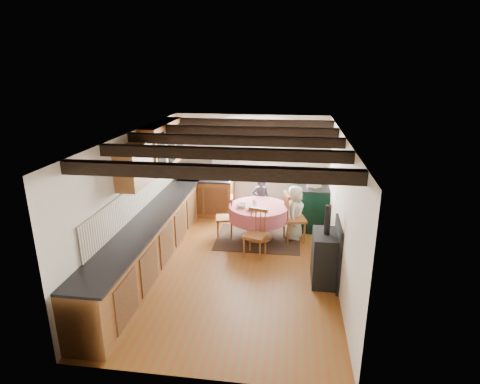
# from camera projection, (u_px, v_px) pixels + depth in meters

# --- Properties ---
(floor) EXTENTS (3.60, 5.50, 0.00)m
(floor) POSITION_uv_depth(u_px,v_px,m) (234.00, 265.00, 7.16)
(floor) COLOR brown
(floor) RESTS_ON ground
(ceiling) EXTENTS (3.60, 5.50, 0.00)m
(ceiling) POSITION_uv_depth(u_px,v_px,m) (233.00, 135.00, 6.41)
(ceiling) COLOR white
(ceiling) RESTS_ON ground
(wall_back) EXTENTS (3.60, 0.00, 2.40)m
(wall_back) POSITION_uv_depth(u_px,v_px,m) (251.00, 165.00, 9.38)
(wall_back) COLOR silver
(wall_back) RESTS_ON ground
(wall_front) EXTENTS (3.60, 0.00, 2.40)m
(wall_front) POSITION_uv_depth(u_px,v_px,m) (196.00, 290.00, 4.20)
(wall_front) COLOR silver
(wall_front) RESTS_ON ground
(wall_left) EXTENTS (0.00, 5.50, 2.40)m
(wall_left) POSITION_uv_depth(u_px,v_px,m) (135.00, 199.00, 7.02)
(wall_left) COLOR silver
(wall_left) RESTS_ON ground
(wall_right) EXTENTS (0.00, 5.50, 2.40)m
(wall_right) POSITION_uv_depth(u_px,v_px,m) (340.00, 208.00, 6.56)
(wall_right) COLOR silver
(wall_right) RESTS_ON ground
(beam_a) EXTENTS (3.60, 0.16, 0.16)m
(beam_a) POSITION_uv_depth(u_px,v_px,m) (208.00, 172.00, 4.56)
(beam_a) COLOR black
(beam_a) RESTS_ON ceiling
(beam_b) EXTENTS (3.60, 0.16, 0.16)m
(beam_b) POSITION_uv_depth(u_px,v_px,m) (223.00, 153.00, 5.50)
(beam_b) COLOR black
(beam_b) RESTS_ON ceiling
(beam_c) EXTENTS (3.60, 0.16, 0.16)m
(beam_c) POSITION_uv_depth(u_px,v_px,m) (233.00, 140.00, 6.44)
(beam_c) COLOR black
(beam_c) RESTS_ON ceiling
(beam_d) EXTENTS (3.60, 0.16, 0.16)m
(beam_d) POSITION_uv_depth(u_px,v_px,m) (241.00, 131.00, 7.38)
(beam_d) COLOR black
(beam_d) RESTS_ON ceiling
(beam_e) EXTENTS (3.60, 0.16, 0.16)m
(beam_e) POSITION_uv_depth(u_px,v_px,m) (248.00, 123.00, 8.32)
(beam_e) COLOR black
(beam_e) RESTS_ON ceiling
(splash_left) EXTENTS (0.02, 4.50, 0.55)m
(splash_left) POSITION_uv_depth(u_px,v_px,m) (142.00, 194.00, 7.30)
(splash_left) COLOR beige
(splash_left) RESTS_ON wall_left
(splash_back) EXTENTS (1.40, 0.02, 0.55)m
(splash_back) POSITION_uv_depth(u_px,v_px,m) (210.00, 164.00, 9.49)
(splash_back) COLOR beige
(splash_back) RESTS_ON wall_back
(base_cabinet_left) EXTENTS (0.60, 5.30, 0.88)m
(base_cabinet_left) POSITION_uv_depth(u_px,v_px,m) (154.00, 238.00, 7.22)
(base_cabinet_left) COLOR #9B5326
(base_cabinet_left) RESTS_ON floor
(base_cabinet_back) EXTENTS (1.30, 0.60, 0.88)m
(base_cabinet_back) POSITION_uv_depth(u_px,v_px,m) (206.00, 197.00, 9.47)
(base_cabinet_back) COLOR #9B5326
(base_cabinet_back) RESTS_ON floor
(worktop_left) EXTENTS (0.64, 5.30, 0.04)m
(worktop_left) POSITION_uv_depth(u_px,v_px,m) (153.00, 215.00, 7.07)
(worktop_left) COLOR black
(worktop_left) RESTS_ON base_cabinet_left
(worktop_back) EXTENTS (1.30, 0.64, 0.04)m
(worktop_back) POSITION_uv_depth(u_px,v_px,m) (206.00, 179.00, 9.30)
(worktop_back) COLOR black
(worktop_back) RESTS_ON base_cabinet_back
(wall_cabinet_glass) EXTENTS (0.34, 1.80, 0.90)m
(wall_cabinet_glass) POSITION_uv_depth(u_px,v_px,m) (163.00, 145.00, 7.89)
(wall_cabinet_glass) COLOR #9B5326
(wall_cabinet_glass) RESTS_ON wall_left
(wall_cabinet_solid) EXTENTS (0.34, 0.90, 0.70)m
(wall_cabinet_solid) POSITION_uv_depth(u_px,v_px,m) (134.00, 166.00, 6.50)
(wall_cabinet_solid) COLOR #9B5326
(wall_cabinet_solid) RESTS_ON wall_left
(window_frame) EXTENTS (1.34, 0.03, 1.54)m
(window_frame) POSITION_uv_depth(u_px,v_px,m) (255.00, 149.00, 9.23)
(window_frame) COLOR white
(window_frame) RESTS_ON wall_back
(window_pane) EXTENTS (1.20, 0.01, 1.40)m
(window_pane) POSITION_uv_depth(u_px,v_px,m) (255.00, 149.00, 9.23)
(window_pane) COLOR white
(window_pane) RESTS_ON wall_back
(curtain_left) EXTENTS (0.35, 0.10, 2.10)m
(curtain_left) POSITION_uv_depth(u_px,v_px,m) (220.00, 169.00, 9.41)
(curtain_left) COLOR silver
(curtain_left) RESTS_ON wall_back
(curtain_right) EXTENTS (0.35, 0.10, 2.10)m
(curtain_right) POSITION_uv_depth(u_px,v_px,m) (290.00, 171.00, 9.19)
(curtain_right) COLOR silver
(curtain_right) RESTS_ON wall_back
(curtain_rod) EXTENTS (2.00, 0.03, 0.03)m
(curtain_rod) POSITION_uv_depth(u_px,v_px,m) (255.00, 124.00, 8.96)
(curtain_rod) COLOR black
(curtain_rod) RESTS_ON wall_back
(wall_picture) EXTENTS (0.04, 0.50, 0.60)m
(wall_picture) POSITION_uv_depth(u_px,v_px,m) (329.00, 151.00, 8.57)
(wall_picture) COLOR gold
(wall_picture) RESTS_ON wall_right
(wall_plate) EXTENTS (0.30, 0.02, 0.30)m
(wall_plate) POSITION_uv_depth(u_px,v_px,m) (296.00, 146.00, 9.06)
(wall_plate) COLOR silver
(wall_plate) RESTS_ON wall_back
(rug) EXTENTS (1.74, 1.35, 0.01)m
(rug) POSITION_uv_depth(u_px,v_px,m) (258.00, 238.00, 8.24)
(rug) COLOR black
(rug) RESTS_ON floor
(dining_table) EXTENTS (1.23, 1.23, 0.74)m
(dining_table) POSITION_uv_depth(u_px,v_px,m) (258.00, 222.00, 8.12)
(dining_table) COLOR #C05179
(dining_table) RESTS_ON floor
(chair_near) EXTENTS (0.50, 0.51, 0.93)m
(chair_near) POSITION_uv_depth(u_px,v_px,m) (255.00, 234.00, 7.36)
(chair_near) COLOR brown
(chair_near) RESTS_ON floor
(chair_left) EXTENTS (0.46, 0.44, 0.88)m
(chair_left) POSITION_uv_depth(u_px,v_px,m) (224.00, 216.00, 8.25)
(chair_left) COLOR brown
(chair_left) RESTS_ON floor
(chair_right) EXTENTS (0.56, 0.55, 1.04)m
(chair_right) POSITION_uv_depth(u_px,v_px,m) (295.00, 217.00, 8.00)
(chair_right) COLOR brown
(chair_right) RESTS_ON floor
(aga_range) EXTENTS (0.69, 1.07, 0.99)m
(aga_range) POSITION_uv_depth(u_px,v_px,m) (312.00, 205.00, 8.79)
(aga_range) COLOR black
(aga_range) RESTS_ON floor
(cast_iron_stove) EXTENTS (0.41, 0.68, 1.37)m
(cast_iron_stove) POSITION_uv_depth(u_px,v_px,m) (326.00, 244.00, 6.42)
(cast_iron_stove) COLOR black
(cast_iron_stove) RESTS_ON floor
(child_far) EXTENTS (0.45, 0.33, 1.14)m
(child_far) POSITION_uv_depth(u_px,v_px,m) (261.00, 201.00, 8.80)
(child_far) COLOR #35343F
(child_far) RESTS_ON floor
(child_right) EXTENTS (0.49, 0.63, 1.15)m
(child_right) POSITION_uv_depth(u_px,v_px,m) (295.00, 212.00, 8.11)
(child_right) COLOR beige
(child_right) RESTS_ON floor
(bowl_a) EXTENTS (0.33, 0.33, 0.06)m
(bowl_a) POSITION_uv_depth(u_px,v_px,m) (252.00, 209.00, 7.77)
(bowl_a) COLOR silver
(bowl_a) RESTS_ON dining_table
(bowl_b) EXTENTS (0.25, 0.25, 0.07)m
(bowl_b) POSITION_uv_depth(u_px,v_px,m) (241.00, 205.00, 7.93)
(bowl_b) COLOR silver
(bowl_b) RESTS_ON dining_table
(cup) EXTENTS (0.12, 0.12, 0.09)m
(cup) POSITION_uv_depth(u_px,v_px,m) (254.00, 203.00, 8.06)
(cup) COLOR silver
(cup) RESTS_ON dining_table
(canister_tall) EXTENTS (0.14, 0.14, 0.24)m
(canister_tall) POSITION_uv_depth(u_px,v_px,m) (196.00, 173.00, 9.30)
(canister_tall) COLOR #262628
(canister_tall) RESTS_ON worktop_back
(canister_wide) EXTENTS (0.17, 0.17, 0.19)m
(canister_wide) POSITION_uv_depth(u_px,v_px,m) (212.00, 173.00, 9.39)
(canister_wide) COLOR #262628
(canister_wide) RESTS_ON worktop_back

